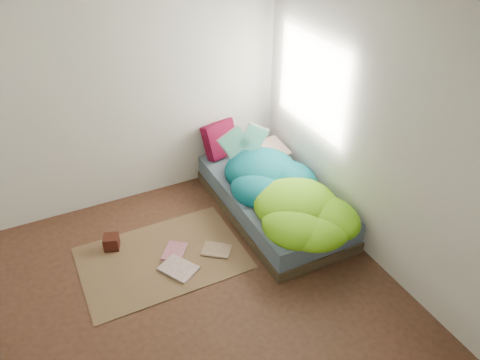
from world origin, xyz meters
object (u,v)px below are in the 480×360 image
object	(u,v)px
wooden_box	(111,242)
floor_book_b	(165,250)
bed	(273,200)
open_book	(244,133)
pillow_magenta	(220,139)
floor_book_a	(170,277)

from	to	relation	value
wooden_box	floor_book_b	bearing A→B (deg)	-32.04
bed	open_book	distance (m)	0.82
open_book	floor_book_b	world-z (taller)	open_book
open_book	wooden_box	size ratio (longest dim) A/B	3.30
pillow_magenta	floor_book_b	world-z (taller)	pillow_magenta
floor_book_a	floor_book_b	xyz separation A→B (m)	(0.07, 0.38, 0.00)
pillow_magenta	wooden_box	size ratio (longest dim) A/B	2.83
open_book	floor_book_a	xyz separation A→B (m)	(-1.27, -0.94, -0.80)
open_book	wooden_box	xyz separation A→B (m)	(-1.66, -0.27, -0.74)
floor_book_b	bed	bearing A→B (deg)	41.48
floor_book_a	floor_book_b	world-z (taller)	same
pillow_magenta	wooden_box	bearing A→B (deg)	-173.32
open_book	wooden_box	bearing A→B (deg)	-167.31
pillow_magenta	wooden_box	distance (m)	1.78
bed	open_book	size ratio (longest dim) A/B	4.09
pillow_magenta	floor_book_b	xyz separation A→B (m)	(-1.10, -1.00, -0.52)
pillow_magenta	wooden_box	world-z (taller)	pillow_magenta
pillow_magenta	floor_book_a	xyz separation A→B (m)	(-1.17, -1.38, -0.52)
pillow_magenta	wooden_box	xyz separation A→B (m)	(-1.56, -0.71, -0.46)
bed	floor_book_a	xyz separation A→B (m)	(-1.39, -0.47, -0.14)
floor_book_b	pillow_magenta	bearing A→B (deg)	80.12
bed	pillow_magenta	bearing A→B (deg)	103.63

